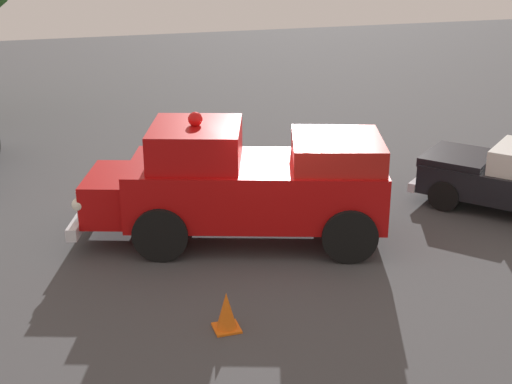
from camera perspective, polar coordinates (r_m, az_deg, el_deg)
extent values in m
plane|color=#424244|center=(14.03, 2.36, -4.14)|extent=(60.00, 60.00, 0.00)
cylinder|color=black|center=(13.27, -7.68, -3.34)|extent=(0.64, 1.09, 1.04)
cylinder|color=black|center=(15.10, -6.57, -0.28)|extent=(0.64, 1.09, 1.04)
cylinder|color=black|center=(13.20, 7.54, -3.47)|extent=(0.64, 1.09, 1.04)
cylinder|color=black|center=(15.04, 6.76, -0.38)|extent=(0.64, 1.09, 1.04)
cube|color=#B70C0C|center=(13.85, 0.00, 0.25)|extent=(3.57, 5.32, 1.10)
cube|color=#B70C0C|center=(14.24, -11.55, -0.17)|extent=(1.96, 1.42, 0.84)
cube|color=#B70C0C|center=(13.63, -4.85, 3.83)|extent=(2.35, 2.22, 0.76)
cube|color=#B21914|center=(13.66, 6.52, 3.15)|extent=(2.40, 2.24, 0.60)
cube|color=silver|center=(14.34, -13.30, -0.15)|extent=(1.40, 0.58, 0.64)
cube|color=silver|center=(14.52, -13.55, -1.70)|extent=(2.19, 0.91, 0.24)
sphere|color=white|center=(13.61, -14.10, -0.99)|extent=(0.33, 0.33, 0.26)
sphere|color=white|center=(15.03, -12.62, 1.18)|extent=(0.33, 0.33, 0.26)
sphere|color=red|center=(13.50, -4.91, 5.87)|extent=(0.36, 0.36, 0.28)
cylinder|color=black|center=(16.07, 14.94, -0.26)|extent=(0.69, 0.63, 0.68)
cylinder|color=black|center=(17.56, 16.66, 1.34)|extent=(0.69, 0.63, 0.68)
cube|color=black|center=(16.61, 16.05, 2.65)|extent=(2.12, 2.16, 0.20)
cube|color=silver|center=(16.99, 13.52, 1.22)|extent=(1.34, 1.57, 0.20)
cylinder|color=#B7BABF|center=(16.83, -5.04, 0.89)|extent=(0.04, 0.04, 0.44)
cylinder|color=#B7BABF|center=(16.57, -6.21, 0.53)|extent=(0.04, 0.04, 0.44)
cylinder|color=#B7BABF|center=(17.15, -5.97, 1.24)|extent=(0.04, 0.04, 0.44)
cylinder|color=#B7BABF|center=(16.90, -7.14, 0.90)|extent=(0.04, 0.04, 0.44)
cube|color=#1E7F38|center=(16.79, -6.12, 1.65)|extent=(0.64, 0.64, 0.04)
cube|color=#1E7F38|center=(16.88, -6.66, 2.75)|extent=(0.25, 0.45, 0.56)
cube|color=#B7BABF|center=(16.87, -5.50, 2.36)|extent=(0.41, 0.23, 0.03)
cube|color=#B7BABF|center=(16.59, -6.79, 2.00)|extent=(0.41, 0.23, 0.03)
cylinder|color=#B7BABF|center=(15.75, 7.06, -0.58)|extent=(0.03, 0.03, 0.44)
cylinder|color=#B7BABF|center=(16.09, 6.19, -0.08)|extent=(0.03, 0.03, 0.44)
cylinder|color=#B7BABF|center=(15.99, 8.37, -0.32)|extent=(0.03, 0.03, 0.44)
cylinder|color=#B7BABF|center=(16.33, 7.48, 0.17)|extent=(0.03, 0.03, 0.44)
cube|color=#1959A5|center=(15.96, 7.31, 0.59)|extent=(0.55, 0.55, 0.04)
cube|color=#1959A5|center=(16.00, 8.07, 1.68)|extent=(0.48, 0.12, 0.56)
cube|color=#B7BABF|center=(15.72, 7.83, 0.89)|extent=(0.11, 0.44, 0.03)
cube|color=#B7BABF|center=(16.09, 6.86, 1.40)|extent=(0.11, 0.44, 0.03)
cylinder|color=#B7BABF|center=(17.73, 9.67, 1.70)|extent=(0.04, 0.04, 0.44)
cylinder|color=#B7BABF|center=(17.33, 9.18, 1.29)|extent=(0.04, 0.04, 0.44)
cylinder|color=#B7BABF|center=(17.87, 8.34, 1.92)|extent=(0.04, 0.04, 0.44)
cylinder|color=#B7BABF|center=(17.48, 7.83, 1.52)|extent=(0.04, 0.04, 0.44)
cube|color=orange|center=(17.53, 8.80, 2.34)|extent=(0.68, 0.68, 0.04)
cube|color=orange|center=(17.52, 8.11, 3.35)|extent=(0.36, 0.38, 0.56)
cube|color=#B7BABF|center=(17.69, 9.10, 3.06)|extent=(0.34, 0.33, 0.03)
cube|color=#B7BABF|center=(17.26, 8.54, 2.64)|extent=(0.34, 0.33, 0.03)
cylinder|color=#383842|center=(16.72, -5.23, 0.77)|extent=(0.17, 0.17, 0.45)
cylinder|color=#383842|center=(16.60, -5.77, 0.61)|extent=(0.17, 0.17, 0.45)
cube|color=#383842|center=(16.74, -5.61, 1.82)|extent=(0.46, 0.33, 0.13)
cube|color=#383842|center=(16.63, -6.15, 1.66)|extent=(0.46, 0.33, 0.13)
cube|color=gold|center=(16.74, -6.34, 2.87)|extent=(0.38, 0.46, 0.54)
sphere|color=beige|center=(16.62, -6.35, 4.07)|extent=(0.30, 0.30, 0.22)
cube|color=orange|center=(11.19, -2.38, -10.89)|extent=(0.40, 0.40, 0.04)
cone|color=orange|center=(11.03, -2.40, -9.48)|extent=(0.32, 0.32, 0.60)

